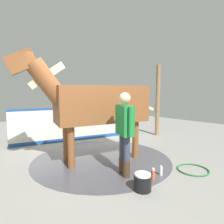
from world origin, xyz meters
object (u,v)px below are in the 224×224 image
at_px(horse, 96,103).
at_px(handler, 125,128).
at_px(bottle_spray, 153,174).
at_px(bottle_shampoo, 161,171).
at_px(wash_bucket, 142,182).
at_px(hose_coil, 193,170).

xyz_separation_m(horse, handler, (-0.15, -1.05, -0.44)).
height_order(horse, bottle_spray, horse).
bearing_deg(bottle_spray, handler, 114.17).
bearing_deg(bottle_spray, bottle_shampoo, -2.52).
bearing_deg(wash_bucket, handler, 69.23).
height_order(wash_bucket, bottle_shampoo, wash_bucket).
bearing_deg(handler, bottle_spray, -40.20).
bearing_deg(hose_coil, bottle_shampoo, 152.92).
relative_size(bottle_spray, hose_coil, 0.34).
height_order(handler, hose_coil, handler).
relative_size(horse, wash_bucket, 11.32).
relative_size(wash_bucket, hose_coil, 0.46).
xyz_separation_m(bottle_spray, hose_coil, (0.98, -0.38, -0.09)).
bearing_deg(horse, hose_coil, 137.80).
xyz_separation_m(wash_bucket, bottle_spray, (0.48, 0.10, -0.04)).
bearing_deg(handler, wash_bucket, -85.14).
distance_m(wash_bucket, bottle_spray, 0.50).
distance_m(bottle_shampoo, bottle_spray, 0.27).
height_order(horse, wash_bucket, horse).
height_order(horse, hose_coil, horse).
height_order(horse, bottle_shampoo, horse).
xyz_separation_m(bottle_shampoo, hose_coil, (0.71, -0.36, -0.07)).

